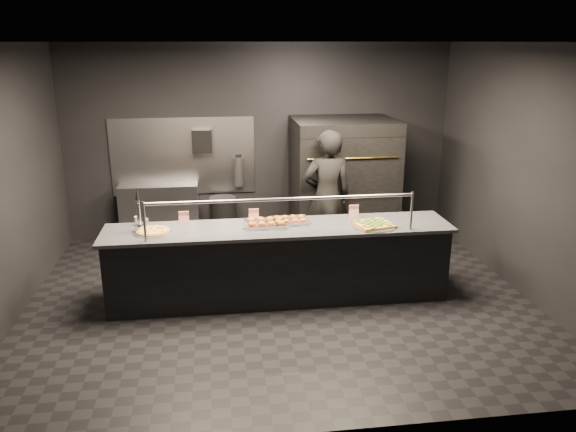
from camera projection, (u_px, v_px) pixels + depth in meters
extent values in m
plane|color=black|center=(279.00, 298.00, 6.87)|extent=(6.00, 6.00, 0.00)
plane|color=black|center=(278.00, 42.00, 5.98)|extent=(6.00, 6.00, 0.00)
cube|color=black|center=(260.00, 142.00, 8.79)|extent=(6.00, 0.04, 3.00)
cube|color=black|center=(319.00, 259.00, 4.06)|extent=(6.00, 0.04, 3.00)
cube|color=black|center=(3.00, 187.00, 6.05)|extent=(0.04, 5.00, 3.00)
cube|color=black|center=(524.00, 171.00, 6.81)|extent=(0.04, 5.00, 3.00)
cube|color=#99999E|center=(183.00, 157.00, 8.68)|extent=(2.20, 0.02, 1.20)
cube|color=black|center=(279.00, 265.00, 6.74)|extent=(4.00, 0.70, 0.88)
cube|color=#3A3A3F|center=(279.00, 228.00, 6.61)|extent=(4.10, 0.78, 0.04)
cylinder|color=#99999E|center=(144.00, 222.00, 6.06)|extent=(0.03, 0.03, 0.45)
cylinder|color=#99999E|center=(412.00, 211.00, 6.44)|extent=(0.03, 0.03, 0.45)
cylinder|color=#99999E|center=(282.00, 199.00, 6.19)|extent=(3.00, 0.04, 0.04)
cube|color=black|center=(341.00, 223.00, 8.73)|extent=(1.50, 1.15, 0.60)
cube|color=black|center=(342.00, 186.00, 8.55)|extent=(1.50, 1.20, 0.55)
cube|color=black|center=(343.00, 150.00, 8.39)|extent=(1.50, 1.20, 0.55)
cube|color=black|center=(344.00, 125.00, 8.28)|extent=(1.50, 1.20, 0.18)
cylinder|color=gold|center=(352.00, 196.00, 7.97)|extent=(1.30, 0.02, 0.02)
cylinder|color=gold|center=(354.00, 158.00, 7.80)|extent=(1.30, 0.02, 0.02)
cube|color=#99999E|center=(160.00, 213.00, 8.73)|extent=(1.20, 0.35, 0.90)
cube|color=black|center=(202.00, 141.00, 8.56)|extent=(0.30, 0.20, 0.35)
cylinder|color=#B2B2B7|center=(239.00, 172.00, 8.79)|extent=(0.14, 0.14, 0.45)
cube|color=black|center=(238.00, 156.00, 8.71)|extent=(0.10, 0.06, 0.06)
cylinder|color=silver|center=(140.00, 228.00, 6.42)|extent=(0.13, 0.13, 0.08)
cylinder|color=silver|center=(139.00, 214.00, 6.37)|extent=(0.05, 0.05, 0.34)
cylinder|color=silver|center=(137.00, 203.00, 6.25)|extent=(0.02, 0.10, 0.02)
cone|color=black|center=(137.00, 194.00, 6.30)|extent=(0.05, 0.05, 0.13)
cylinder|color=silver|center=(153.00, 232.00, 6.40)|extent=(0.44, 0.44, 0.01)
cylinder|color=#AD7D37|center=(153.00, 231.00, 6.40)|extent=(0.38, 0.38, 0.02)
cylinder|color=#E4C34A|center=(153.00, 230.00, 6.39)|extent=(0.33, 0.33, 0.01)
cube|color=silver|center=(266.00, 224.00, 6.65)|extent=(0.57, 0.47, 0.02)
ellipsoid|color=#B17126|center=(252.00, 224.00, 6.54)|extent=(0.09, 0.09, 0.06)
ellipsoid|color=#B17126|center=(251.00, 220.00, 6.70)|extent=(0.09, 0.09, 0.06)
ellipsoid|color=#B17126|center=(262.00, 224.00, 6.55)|extent=(0.09, 0.09, 0.06)
ellipsoid|color=#B17126|center=(260.00, 219.00, 6.71)|extent=(0.09, 0.09, 0.06)
ellipsoid|color=#B17126|center=(271.00, 223.00, 6.57)|extent=(0.09, 0.09, 0.06)
ellipsoid|color=#B17126|center=(270.00, 219.00, 6.73)|extent=(0.09, 0.09, 0.06)
ellipsoid|color=#B17126|center=(281.00, 223.00, 6.58)|extent=(0.09, 0.09, 0.06)
ellipsoid|color=#B17126|center=(279.00, 219.00, 6.74)|extent=(0.09, 0.09, 0.06)
cube|color=silver|center=(290.00, 222.00, 6.76)|extent=(0.50, 0.41, 0.02)
ellipsoid|color=#B17126|center=(278.00, 221.00, 6.66)|extent=(0.08, 0.08, 0.05)
ellipsoid|color=#B17126|center=(277.00, 218.00, 6.80)|extent=(0.08, 0.08, 0.05)
ellipsoid|color=#B17126|center=(286.00, 221.00, 6.67)|extent=(0.08, 0.08, 0.05)
ellipsoid|color=#B17126|center=(285.00, 217.00, 6.81)|extent=(0.08, 0.08, 0.05)
ellipsoid|color=#B17126|center=(295.00, 221.00, 6.68)|extent=(0.08, 0.08, 0.05)
ellipsoid|color=#B17126|center=(293.00, 217.00, 6.82)|extent=(0.08, 0.08, 0.05)
ellipsoid|color=#B17126|center=(303.00, 220.00, 6.70)|extent=(0.08, 0.08, 0.05)
ellipsoid|color=#B17126|center=(301.00, 217.00, 6.83)|extent=(0.08, 0.08, 0.05)
cylinder|color=silver|center=(374.00, 225.00, 6.62)|extent=(0.53, 0.53, 0.01)
cube|color=#AD7D37|center=(374.00, 224.00, 6.62)|extent=(0.50, 0.46, 0.02)
cube|color=#E4C34A|center=(374.00, 223.00, 6.62)|extent=(0.47, 0.44, 0.01)
cube|color=#247B19|center=(374.00, 223.00, 6.61)|extent=(0.44, 0.41, 0.01)
cylinder|color=silver|center=(137.00, 221.00, 6.64)|extent=(0.06, 0.06, 0.11)
cylinder|color=silver|center=(147.00, 221.00, 6.66)|extent=(0.05, 0.05, 0.09)
cube|color=white|center=(184.00, 217.00, 6.70)|extent=(0.12, 0.04, 0.15)
cube|color=white|center=(254.00, 215.00, 6.81)|extent=(0.12, 0.04, 0.15)
cube|color=white|center=(354.00, 211.00, 6.96)|extent=(0.12, 0.04, 0.15)
cylinder|color=black|center=(224.00, 219.00, 8.76)|extent=(0.42, 0.42, 0.70)
imported|color=black|center=(327.00, 197.00, 7.77)|extent=(0.72, 0.50, 1.88)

